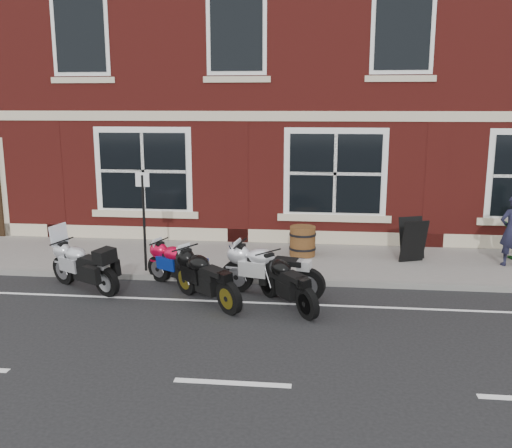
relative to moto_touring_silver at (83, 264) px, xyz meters
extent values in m
plane|color=black|center=(3.60, -0.63, -0.53)|extent=(80.00, 80.00, 0.00)
cube|color=slate|center=(3.60, 2.37, -0.47)|extent=(30.00, 3.00, 0.12)
cube|color=slate|center=(3.60, 0.79, -0.47)|extent=(30.00, 0.16, 0.12)
cube|color=maroon|center=(3.60, 9.87, 5.47)|extent=(24.00, 12.00, 12.00)
cylinder|color=black|center=(-0.54, 0.31, -0.23)|extent=(0.58, 0.41, 0.60)
cylinder|color=black|center=(0.65, -0.37, -0.23)|extent=(0.58, 0.41, 0.60)
cube|color=black|center=(0.01, -0.01, 0.09)|extent=(0.77, 0.57, 0.21)
ellipsoid|color=#ACACB0|center=(-0.11, 0.06, 0.21)|extent=(0.63, 0.56, 0.30)
cube|color=black|center=(0.34, -0.20, 0.17)|extent=(0.57, 0.47, 0.09)
cube|color=silver|center=(-0.52, 0.30, 0.56)|extent=(0.23, 0.36, 0.42)
cylinder|color=black|center=(1.39, 0.69, -0.24)|extent=(0.56, 0.39, 0.58)
cylinder|color=black|center=(2.52, 0.05, -0.24)|extent=(0.56, 0.39, 0.58)
cube|color=black|center=(1.92, 0.39, 0.07)|extent=(0.73, 0.54, 0.20)
ellipsoid|color=#B5072B|center=(1.80, 0.46, 0.17)|extent=(0.60, 0.53, 0.29)
cube|color=black|center=(2.23, 0.21, 0.14)|extent=(0.54, 0.45, 0.09)
cylinder|color=black|center=(2.17, -0.06, -0.21)|extent=(0.53, 0.53, 0.63)
cylinder|color=black|center=(3.17, -1.06, -0.21)|extent=(0.53, 0.53, 0.63)
cube|color=black|center=(2.64, -0.53, 0.12)|extent=(0.72, 0.72, 0.22)
ellipsoid|color=black|center=(2.53, -0.43, 0.24)|extent=(0.64, 0.64, 0.31)
cube|color=black|center=(2.91, -0.80, 0.20)|extent=(0.56, 0.56, 0.10)
cylinder|color=black|center=(3.13, 0.22, -0.20)|extent=(0.66, 0.30, 0.65)
cylinder|color=black|center=(4.55, -0.17, -0.20)|extent=(0.66, 0.30, 0.65)
cube|color=black|center=(3.79, 0.04, 0.14)|extent=(0.85, 0.45, 0.22)
ellipsoid|color=silver|center=(3.64, 0.08, 0.27)|extent=(0.65, 0.51, 0.33)
cube|color=black|center=(4.18, -0.07, 0.23)|extent=(0.61, 0.40, 0.10)
cylinder|color=black|center=(3.80, -0.05, -0.23)|extent=(0.44, 0.56, 0.60)
cylinder|color=black|center=(4.57, -1.15, -0.23)|extent=(0.44, 0.56, 0.60)
cube|color=black|center=(4.16, -0.56, 0.09)|extent=(0.61, 0.74, 0.20)
ellipsoid|color=black|center=(4.08, -0.45, 0.20)|extent=(0.57, 0.62, 0.30)
cube|color=black|center=(4.37, -0.87, 0.16)|extent=(0.49, 0.56, 0.09)
imported|color=black|center=(9.02, 2.35, 0.40)|extent=(0.66, 0.51, 1.62)
cylinder|color=#441D12|center=(4.34, 2.69, -0.05)|extent=(0.61, 0.61, 0.72)
cylinder|color=black|center=(4.34, 2.69, -0.22)|extent=(0.64, 0.64, 0.05)
cylinder|color=black|center=(4.34, 2.69, 0.12)|extent=(0.64, 0.64, 0.05)
cylinder|color=black|center=(0.97, 1.04, 0.64)|extent=(0.06, 0.06, 2.10)
cube|color=silver|center=(0.97, 1.04, 1.60)|extent=(0.31, 0.04, 0.31)
camera|label=1|loc=(4.70, -10.64, 3.17)|focal=40.00mm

